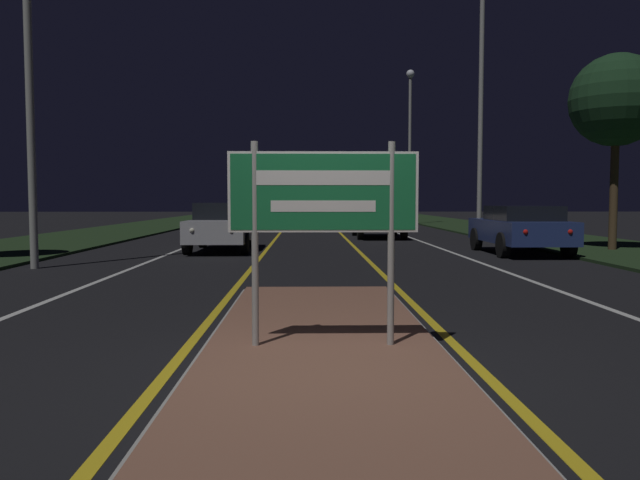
{
  "coord_description": "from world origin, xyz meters",
  "views": [
    {
      "loc": [
        -0.17,
        -5.74,
        1.57
      ],
      "look_at": [
        0.0,
        2.02,
        1.07
      ],
      "focal_mm": 35.0,
      "sensor_mm": 36.0,
      "label": 1
    }
  ],
  "objects_px": {
    "highway_sign": "(323,202)",
    "streetlight_right_near": "(481,88)",
    "car_approaching_0": "(223,225)",
    "car_receding_1": "(378,219)",
    "streetlight_right_far": "(410,128)",
    "car_receding_0": "(520,228)"
  },
  "relations": [
    {
      "from": "car_receding_0",
      "to": "car_receding_1",
      "type": "distance_m",
      "value": 8.65
    },
    {
      "from": "streetlight_right_near",
      "to": "car_approaching_0",
      "type": "bearing_deg",
      "value": -154.99
    },
    {
      "from": "streetlight_right_near",
      "to": "car_receding_1",
      "type": "distance_m",
      "value": 6.62
    },
    {
      "from": "car_receding_1",
      "to": "streetlight_right_far",
      "type": "bearing_deg",
      "value": 75.02
    },
    {
      "from": "highway_sign",
      "to": "car_receding_1",
      "type": "distance_m",
      "value": 20.05
    },
    {
      "from": "car_approaching_0",
      "to": "highway_sign",
      "type": "bearing_deg",
      "value": -78.07
    },
    {
      "from": "streetlight_right_near",
      "to": "streetlight_right_far",
      "type": "bearing_deg",
      "value": 90.79
    },
    {
      "from": "highway_sign",
      "to": "streetlight_right_near",
      "type": "xyz_separation_m",
      "value": [
        6.45,
        17.51,
        4.27
      ]
    },
    {
      "from": "highway_sign",
      "to": "streetlight_right_near",
      "type": "bearing_deg",
      "value": 69.78
    },
    {
      "from": "streetlight_right_near",
      "to": "car_approaching_0",
      "type": "xyz_separation_m",
      "value": [
        -9.24,
        -4.31,
        -5.03
      ]
    },
    {
      "from": "streetlight_right_far",
      "to": "car_receding_1",
      "type": "relative_size",
      "value": 2.07
    },
    {
      "from": "streetlight_right_far",
      "to": "car_receding_1",
      "type": "height_order",
      "value": "streetlight_right_far"
    },
    {
      "from": "streetlight_right_near",
      "to": "car_receding_0",
      "type": "distance_m",
      "value": 7.63
    },
    {
      "from": "streetlight_right_near",
      "to": "car_approaching_0",
      "type": "height_order",
      "value": "streetlight_right_near"
    },
    {
      "from": "streetlight_right_far",
      "to": "car_receding_0",
      "type": "distance_m",
      "value": 21.39
    },
    {
      "from": "streetlight_right_far",
      "to": "car_approaching_0",
      "type": "distance_m",
      "value": 21.98
    },
    {
      "from": "car_receding_1",
      "to": "car_approaching_0",
      "type": "relative_size",
      "value": 1.05
    },
    {
      "from": "streetlight_right_far",
      "to": "car_receding_0",
      "type": "relative_size",
      "value": 2.2
    },
    {
      "from": "car_receding_0",
      "to": "streetlight_right_far",
      "type": "bearing_deg",
      "value": 89.55
    },
    {
      "from": "highway_sign",
      "to": "car_receding_0",
      "type": "distance_m",
      "value": 13.31
    },
    {
      "from": "streetlight_right_near",
      "to": "highway_sign",
      "type": "bearing_deg",
      "value": -110.22
    },
    {
      "from": "highway_sign",
      "to": "car_approaching_0",
      "type": "distance_m",
      "value": 13.51
    }
  ]
}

